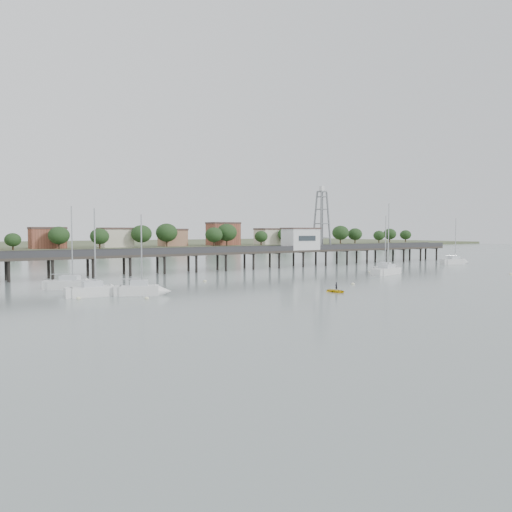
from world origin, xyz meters
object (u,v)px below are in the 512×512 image
at_px(sailboat_a, 101,291).
at_px(white_tender, 72,284).
at_px(sailboat_c, 387,269).
at_px(sailboat_f, 147,290).
at_px(pier, 207,253).
at_px(sailboat_d, 391,271).
at_px(lattice_tower, 322,220).
at_px(sailboat_e, 457,261).
at_px(sailboat_b, 78,285).
at_px(yellow_dinghy, 336,292).

relative_size(sailboat_a, white_tender, 3.32).
relative_size(sailboat_c, sailboat_f, 1.09).
bearing_deg(sailboat_c, pier, 125.17).
xyz_separation_m(sailboat_d, sailboat_f, (-52.42, -4.62, 0.02)).
distance_m(lattice_tower, sailboat_e, 37.73).
xyz_separation_m(sailboat_a, sailboat_b, (-0.76, 9.36, -0.00)).
distance_m(sailboat_a, white_tender, 13.02).
height_order(sailboat_a, white_tender, sailboat_a).
distance_m(sailboat_b, white_tender, 3.64).
bearing_deg(sailboat_b, sailboat_a, -52.97).
distance_m(sailboat_c, white_tender, 61.81).
height_order(lattice_tower, white_tender, lattice_tower).
relative_size(pier, sailboat_b, 11.58).
bearing_deg(white_tender, sailboat_f, -58.12).
bearing_deg(sailboat_a, white_tender, 96.03).
bearing_deg(sailboat_f, pier, 74.69).
relative_size(sailboat_f, yellow_dinghy, 3.85).
xyz_separation_m(lattice_tower, white_tender, (-62.36, -14.78, -10.68)).
bearing_deg(yellow_dinghy, sailboat_c, 24.60).
distance_m(lattice_tower, yellow_dinghy, 54.21).
distance_m(pier, sailboat_e, 66.37).
distance_m(lattice_tower, white_tender, 64.97).
xyz_separation_m(sailboat_a, sailboat_d, (57.77, 2.05, -0.01)).
bearing_deg(white_tender, sailboat_c, 3.56).
xyz_separation_m(sailboat_e, sailboat_f, (-89.37, -15.68, 0.01)).
distance_m(sailboat_b, sailboat_f, 13.41).
height_order(sailboat_e, white_tender, sailboat_e).
bearing_deg(pier, yellow_dinghy, -91.57).
bearing_deg(pier, sailboat_e, -12.77).
xyz_separation_m(pier, sailboat_b, (-30.83, -18.40, -3.15)).
bearing_deg(sailboat_d, sailboat_e, 4.05).
relative_size(sailboat_a, sailboat_f, 1.08).
xyz_separation_m(sailboat_d, yellow_dinghy, (-28.85, -16.12, -0.63)).
relative_size(sailboat_b, sailboat_f, 1.14).
bearing_deg(lattice_tower, sailboat_e, -23.85).
relative_size(sailboat_b, white_tender, 3.53).
bearing_deg(lattice_tower, sailboat_d, -98.39).
bearing_deg(yellow_dinghy, sailboat_a, 146.66).
xyz_separation_m(sailboat_f, yellow_dinghy, (23.57, -11.50, -0.65)).
height_order(pier, sailboat_a, sailboat_a).
height_order(lattice_tower, sailboat_a, lattice_tower).
bearing_deg(pier, sailboat_b, -149.16).
bearing_deg(sailboat_d, pier, 124.53).
xyz_separation_m(lattice_tower, sailboat_d, (-3.79, -25.71, -10.47)).
xyz_separation_m(pier, sailboat_e, (64.66, -14.66, -3.15)).
bearing_deg(sailboat_f, sailboat_c, 32.39).
bearing_deg(yellow_dinghy, white_tender, 130.28).
bearing_deg(sailboat_b, sailboat_e, 34.62).
xyz_separation_m(sailboat_e, sailboat_a, (-94.72, -13.11, 0.00)).
bearing_deg(sailboat_e, sailboat_f, -155.72).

